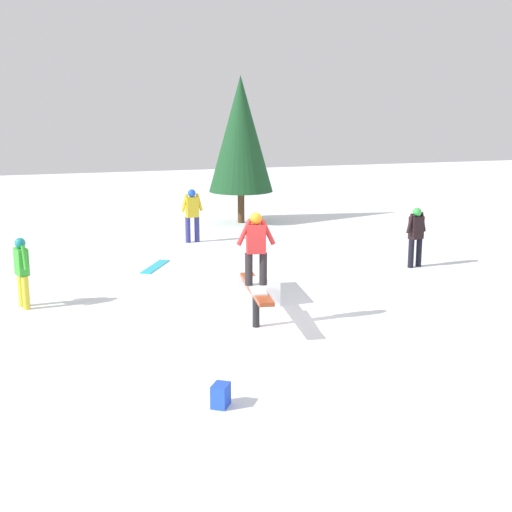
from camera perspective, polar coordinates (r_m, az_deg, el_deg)
name	(u,v)px	position (r m, az deg, el deg)	size (l,w,h in m)	color
ground_plane	(256,327)	(13.97, 0.00, -5.67)	(60.00, 60.00, 0.00)	white
rail_feature	(256,293)	(13.77, 0.00, -2.96)	(2.30, 0.55, 0.81)	black
snow_kicker_ramp	(239,283)	(15.90, -1.35, -2.19)	(1.80, 1.50, 0.63)	white
main_rider_on_rail	(256,249)	(13.56, 0.00, 0.54)	(1.38, 0.75, 1.44)	silver
bystander_black	(416,234)	(19.04, 12.68, 1.74)	(0.30, 0.66, 1.57)	black
bystander_yellow	(192,213)	(21.87, -5.13, 3.48)	(0.27, 0.70, 1.64)	navy
bystander_green	(22,269)	(15.75, -18.22, -0.99)	(0.65, 0.32, 1.51)	gold
loose_snowboard_cyan	(155,267)	(18.93, -8.07, -0.84)	(1.55, 0.28, 0.02)	#23B9D2
backpack_on_snow	(221,395)	(10.51, -2.84, -11.07)	(0.30, 0.22, 0.34)	blue
pine_tree_near	(241,134)	(25.01, -1.23, 9.71)	(2.24, 2.24, 5.10)	#4C331E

